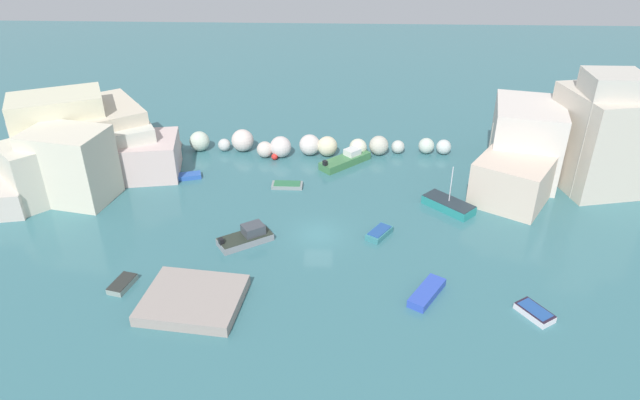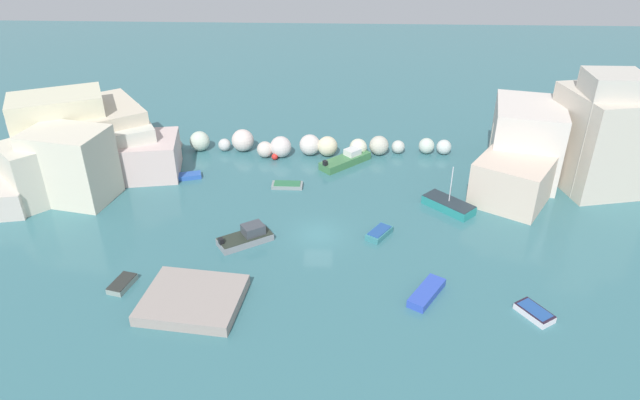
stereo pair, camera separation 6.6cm
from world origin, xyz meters
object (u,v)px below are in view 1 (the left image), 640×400
object	(u,v)px
moored_boat_5	(346,160)
moored_boat_7	(122,284)
moored_boat_0	(189,176)
moored_boat_1	(247,237)
moored_boat_6	(535,312)
stone_dock	(193,300)
moored_boat_8	(287,185)
moored_boat_4	(448,205)
moored_boat_3	(379,233)
moored_boat_2	(427,293)
channel_buoy	(275,157)

from	to	relation	value
moored_boat_5	moored_boat_7	distance (m)	27.35
moored_boat_0	moored_boat_5	xyz separation A→B (m)	(15.99, 3.87, 0.27)
moored_boat_1	moored_boat_6	xyz separation A→B (m)	(21.54, -8.41, -0.24)
moored_boat_0	moored_boat_6	distance (m)	35.31
stone_dock	moored_boat_1	bearing A→B (deg)	71.83
stone_dock	moored_boat_7	world-z (taller)	stone_dock
moored_boat_1	stone_dock	bearing A→B (deg)	-141.30
moored_boat_5	moored_boat_8	xyz separation A→B (m)	(-5.79, -5.42, -0.29)
moored_boat_4	moored_boat_5	distance (m)	13.14
moored_boat_0	moored_boat_1	world-z (taller)	moored_boat_1
moored_boat_6	moored_boat_7	xyz separation A→B (m)	(-30.01, 2.05, -0.04)
moored_boat_7	moored_boat_3	bearing A→B (deg)	125.73
moored_boat_0	moored_boat_2	size ratio (longest dim) A/B	0.66
moored_boat_6	moored_boat_8	bearing A→B (deg)	12.60
moored_boat_0	moored_boat_2	world-z (taller)	moored_boat_2
moored_boat_8	moored_boat_7	bearing A→B (deg)	-123.86
moored_boat_2	moored_boat_1	bearing A→B (deg)	-82.51
moored_boat_1	moored_boat_3	xyz separation A→B (m)	(11.17, 1.39, -0.24)
moored_boat_2	moored_boat_6	bearing A→B (deg)	108.27
moored_boat_2	moored_boat_3	size ratio (longest dim) A/B	1.38
moored_boat_4	moored_boat_6	bearing A→B (deg)	-30.57
moored_boat_4	moored_boat_5	size ratio (longest dim) A/B	0.85
moored_boat_0	moored_boat_2	xyz separation A→B (m)	(21.93, -17.97, 0.08)
moored_boat_1	moored_boat_7	world-z (taller)	moored_boat_1
moored_boat_1	moored_boat_7	xyz separation A→B (m)	(-8.47, -6.35, -0.28)
stone_dock	moored_boat_0	xyz separation A→B (m)	(-5.02, 19.55, -0.20)
moored_boat_0	moored_boat_4	distance (m)	26.00
moored_boat_0	moored_boat_5	size ratio (longest dim) A/B	0.47
moored_boat_0	stone_dock	bearing A→B (deg)	-92.23
stone_dock	moored_boat_6	bearing A→B (deg)	-0.59
channel_buoy	moored_boat_3	world-z (taller)	channel_buoy
moored_boat_1	moored_boat_8	xyz separation A→B (m)	(2.50, 9.84, -0.32)
channel_buoy	moored_boat_5	xyz separation A→B (m)	(7.72, -0.76, 0.15)
moored_boat_3	moored_boat_4	bearing A→B (deg)	-20.24
moored_boat_0	moored_boat_1	bearing A→B (deg)	-72.58
moored_boat_4	moored_boat_5	world-z (taller)	moored_boat_4
moored_boat_3	moored_boat_6	bearing A→B (deg)	-99.49
moored_boat_3	moored_boat_5	bearing A→B (deg)	45.59
moored_boat_2	moored_boat_8	xyz separation A→B (m)	(-11.74, 16.42, -0.10)
moored_boat_1	moored_boat_0	bearing A→B (deg)	90.92
moored_boat_2	moored_boat_4	bearing A→B (deg)	-163.19
channel_buoy	moored_boat_7	size ratio (longest dim) A/B	0.27
channel_buoy	moored_boat_4	xyz separation A→B (m)	(17.19, -9.86, 0.10)
moored_boat_6	moored_boat_3	bearing A→B (deg)	13.01
channel_buoy	moored_boat_0	bearing A→B (deg)	-150.74
moored_boat_2	moored_boat_5	size ratio (longest dim) A/B	0.71
moored_boat_5	moored_boat_8	size ratio (longest dim) A/B	1.84
channel_buoy	moored_boat_2	bearing A→B (deg)	-58.86
channel_buoy	moored_boat_7	xyz separation A→B (m)	(-9.04, -22.38, -0.10)
moored_boat_5	moored_boat_7	xyz separation A→B (m)	(-16.76, -21.62, -0.25)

